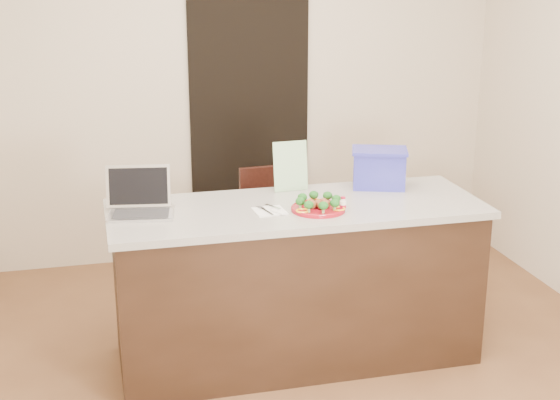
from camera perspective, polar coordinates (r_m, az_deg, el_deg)
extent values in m
plane|color=brown|center=(4.43, 2.03, -12.78)|extent=(4.00, 4.00, 0.00)
plane|color=beige|center=(5.84, -3.28, 8.71)|extent=(4.00, 0.00, 4.00)
plane|color=beige|center=(2.17, 17.16, -6.99)|extent=(4.00, 0.00, 4.00)
cube|color=black|center=(5.91, -2.23, 5.36)|extent=(0.90, 0.02, 2.00)
cube|color=black|center=(4.44, 1.20, -6.30)|extent=(2.00, 0.70, 0.88)
cube|color=beige|center=(4.28, 1.24, -0.64)|extent=(2.06, 0.76, 0.04)
cylinder|color=maroon|center=(4.19, 2.82, -0.65)|extent=(0.29, 0.29, 0.02)
torus|color=maroon|center=(4.19, 2.82, -0.56)|extent=(0.29, 0.29, 0.01)
sphere|color=brown|center=(4.18, 2.82, -0.25)|extent=(0.04, 0.04, 0.04)
sphere|color=brown|center=(4.19, 2.32, -0.20)|extent=(0.04, 0.04, 0.04)
sphere|color=brown|center=(4.15, 2.44, -0.35)|extent=(0.04, 0.04, 0.04)
sphere|color=brown|center=(4.14, 2.94, -0.41)|extent=(0.04, 0.04, 0.04)
sphere|color=brown|center=(4.17, 3.32, -0.30)|extent=(0.04, 0.04, 0.04)
sphere|color=brown|center=(4.20, 3.20, -0.15)|extent=(0.04, 0.04, 0.04)
ellipsoid|color=#134814|center=(4.26, 3.50, 0.33)|extent=(0.05, 0.05, 0.04)
ellipsoid|color=#134814|center=(4.27, 2.48, 0.38)|extent=(0.05, 0.05, 0.04)
ellipsoid|color=#134814|center=(4.22, 1.65, 0.21)|extent=(0.05, 0.05, 0.04)
ellipsoid|color=#134814|center=(4.15, 1.49, -0.10)|extent=(0.05, 0.05, 0.04)
ellipsoid|color=#134814|center=(4.09, 2.12, -0.36)|extent=(0.05, 0.05, 0.04)
ellipsoid|color=#134814|center=(4.08, 3.19, -0.42)|extent=(0.05, 0.05, 0.04)
ellipsoid|color=#134814|center=(4.13, 4.03, -0.23)|extent=(0.05, 0.05, 0.04)
ellipsoid|color=#134814|center=(4.20, 4.14, 0.08)|extent=(0.05, 0.05, 0.04)
torus|color=#FDAD1A|center=(4.29, 2.49, -0.02)|extent=(0.07, 0.07, 0.01)
torus|color=#FDAD1A|center=(4.11, 1.65, -0.79)|extent=(0.07, 0.07, 0.01)
torus|color=#FDAD1A|center=(4.15, 4.32, -0.64)|extent=(0.07, 0.07, 0.01)
cube|color=silver|center=(4.16, -0.77, -0.82)|extent=(0.17, 0.17, 0.01)
cube|color=silver|center=(4.14, -0.97, -0.84)|extent=(0.04, 0.13, 0.00)
cube|color=silver|center=(4.21, -1.20, -0.54)|extent=(0.05, 0.06, 0.00)
cube|color=white|center=(4.13, -0.21, -0.88)|extent=(0.06, 0.09, 0.01)
cube|color=silver|center=(4.22, -0.53, -0.48)|extent=(0.07, 0.11, 0.00)
cylinder|color=white|center=(4.19, 4.62, -0.43)|extent=(0.04, 0.04, 0.06)
cylinder|color=white|center=(4.17, 4.63, 0.03)|extent=(0.02, 0.02, 0.01)
cylinder|color=#B81333|center=(4.17, 4.64, 0.17)|extent=(0.03, 0.03, 0.01)
cylinder|color=#B81333|center=(4.19, 4.62, -0.47)|extent=(0.04, 0.04, 0.02)
cube|color=silver|center=(4.16, -10.12, -1.03)|extent=(0.38, 0.29, 0.02)
cube|color=silver|center=(4.24, -10.33, 1.02)|extent=(0.35, 0.11, 0.23)
cube|color=black|center=(4.24, -10.32, 1.00)|extent=(0.31, 0.09, 0.19)
cube|color=#28282A|center=(4.15, -10.12, -0.96)|extent=(0.31, 0.21, 0.00)
cube|color=white|center=(4.51, 0.77, 2.49)|extent=(0.21, 0.06, 0.29)
cube|color=#2B2C9E|center=(4.63, 7.25, 2.23)|extent=(0.35, 0.30, 0.21)
cube|color=#2B2C9E|center=(4.60, 7.31, 3.61)|extent=(0.38, 0.32, 0.02)
cube|color=black|center=(5.22, -0.46, -2.93)|extent=(0.41, 0.41, 0.04)
cube|color=black|center=(5.30, -0.91, 0.15)|extent=(0.39, 0.06, 0.44)
cylinder|color=black|center=(5.11, -1.84, -5.90)|extent=(0.03, 0.03, 0.42)
cylinder|color=black|center=(5.18, 1.78, -5.55)|extent=(0.03, 0.03, 0.42)
cylinder|color=black|center=(5.41, -2.59, -4.55)|extent=(0.03, 0.03, 0.42)
cylinder|color=black|center=(5.48, 0.83, -4.24)|extent=(0.03, 0.03, 0.42)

